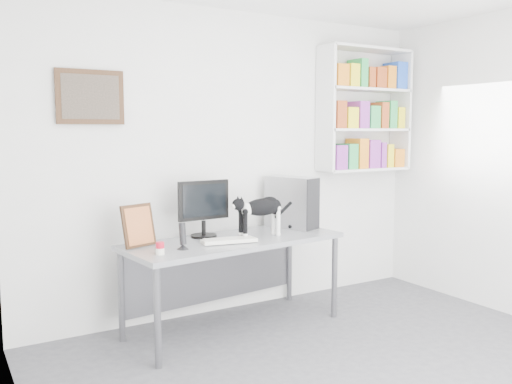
% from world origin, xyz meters
% --- Properties ---
extents(room, '(4.01, 4.01, 2.70)m').
position_xyz_m(room, '(0.00, 0.00, 1.35)').
color(room, '#5D5C62').
rests_on(room, ground).
extents(bookshelf, '(1.03, 0.28, 1.24)m').
position_xyz_m(bookshelf, '(1.40, 1.85, 1.85)').
color(bookshelf, white).
rests_on(bookshelf, room).
extents(wall_art, '(0.52, 0.04, 0.42)m').
position_xyz_m(wall_art, '(-1.30, 1.97, 1.90)').
color(wall_art, '#412714').
rests_on(wall_art, room).
extents(desk, '(1.89, 0.91, 0.76)m').
position_xyz_m(desk, '(-0.29, 1.51, 0.38)').
color(desk, slate).
rests_on(desk, room).
extents(monitor, '(0.46, 0.23, 0.48)m').
position_xyz_m(monitor, '(-0.47, 1.70, 1.00)').
color(monitor, black).
rests_on(monitor, desk).
extents(keyboard, '(0.45, 0.25, 0.03)m').
position_xyz_m(keyboard, '(-0.40, 1.40, 0.78)').
color(keyboard, silver).
rests_on(keyboard, desk).
extents(pc_tower, '(0.35, 0.51, 0.47)m').
position_xyz_m(pc_tower, '(0.40, 1.69, 0.99)').
color(pc_tower, '#ABABAF').
rests_on(pc_tower, desk).
extents(speaker, '(0.09, 0.09, 0.21)m').
position_xyz_m(speaker, '(-0.81, 1.36, 0.86)').
color(speaker, black).
rests_on(speaker, desk).
extents(leaning_print, '(0.29, 0.19, 0.34)m').
position_xyz_m(leaning_print, '(-1.06, 1.62, 0.93)').
color(leaning_print, '#412714').
rests_on(leaning_print, desk).
extents(soup_can, '(0.08, 0.08, 0.09)m').
position_xyz_m(soup_can, '(-1.01, 1.28, 0.81)').
color(soup_can, red).
rests_on(soup_can, desk).
extents(cat, '(0.56, 0.20, 0.34)m').
position_xyz_m(cat, '(-0.06, 1.46, 0.93)').
color(cat, black).
rests_on(cat, desk).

